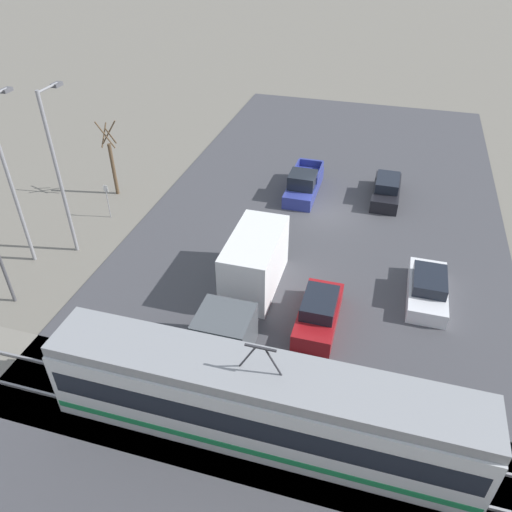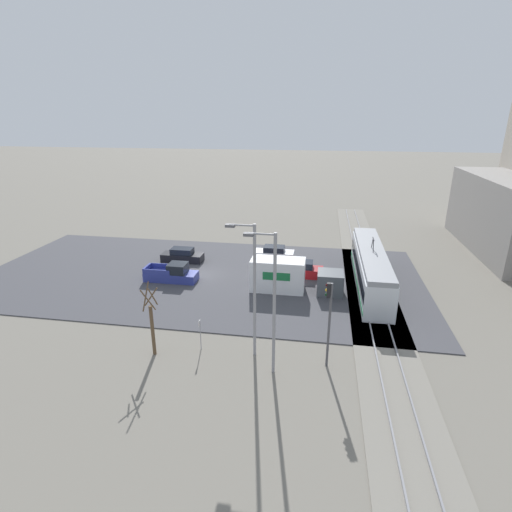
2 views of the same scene
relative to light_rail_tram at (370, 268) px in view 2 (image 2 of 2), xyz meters
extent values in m
plane|color=slate|center=(0.35, -17.01, -1.79)|extent=(320.00, 320.00, 0.00)
cube|color=#424247|center=(0.35, -17.01, -1.75)|extent=(22.23, 44.79, 0.08)
cube|color=gray|center=(0.35, 0.00, -1.75)|extent=(67.60, 4.40, 0.08)
cube|color=gray|center=(0.35, -0.72, -1.64)|extent=(66.24, 0.10, 0.14)
cube|color=gray|center=(0.35, 0.72, -1.64)|extent=(66.24, 0.10, 0.14)
cube|color=silver|center=(0.00, 0.00, -0.17)|extent=(15.85, 2.53, 3.09)
cube|color=black|center=(0.00, 0.00, 0.20)|extent=(15.38, 2.56, 1.03)
cube|color=#1E844C|center=(0.00, 0.00, -1.12)|extent=(15.69, 2.57, 0.29)
cube|color=gray|center=(0.00, 0.00, 1.60)|extent=(15.85, 2.33, 0.44)
cylinder|color=#2D2D33|center=(-0.45, 0.00, 2.37)|extent=(0.66, 0.07, 1.15)
cylinder|color=#2D2D33|center=(0.45, 0.00, 2.37)|extent=(0.66, 0.07, 1.15)
cube|color=#2D2D33|center=(0.00, 0.00, 2.92)|extent=(1.10, 0.08, 0.06)
cube|color=#4C5156|center=(2.69, -3.81, -0.69)|extent=(2.42, 2.36, 2.05)
cube|color=white|center=(2.69, -8.67, -0.20)|extent=(2.42, 5.01, 3.01)
cube|color=#196B38|center=(3.91, -8.67, 0.10)|extent=(0.02, 2.50, 0.75)
cube|color=navy|center=(2.24, -19.37, -1.27)|extent=(1.90, 5.21, 0.87)
cube|color=black|center=(2.24, -18.65, -0.36)|extent=(1.75, 1.77, 0.95)
cube|color=navy|center=(3.12, -20.47, -0.58)|extent=(0.11, 2.60, 0.51)
cube|color=navy|center=(1.36, -20.47, -0.58)|extent=(0.11, 2.60, 0.51)
cube|color=navy|center=(2.24, -21.87, -0.58)|extent=(1.75, 0.21, 0.51)
cube|color=red|center=(2.98, -21.95, -1.01)|extent=(0.14, 0.04, 0.18)
cube|color=black|center=(-3.30, -20.15, -1.27)|extent=(1.74, 4.63, 0.88)
cube|color=black|center=(-3.30, -20.15, -0.51)|extent=(1.50, 2.41, 0.65)
cube|color=maroon|center=(-1.06, -6.65, -1.25)|extent=(1.80, 4.39, 0.92)
cube|color=black|center=(-1.06, -6.65, -0.46)|extent=(1.55, 2.28, 0.67)
cube|color=silver|center=(-6.07, -10.07, -1.31)|extent=(1.90, 4.53, 0.81)
cube|color=black|center=(-6.07, -10.07, -0.60)|extent=(1.63, 2.35, 0.59)
cylinder|color=#47474C|center=(14.21, -4.08, 1.18)|extent=(0.16, 0.16, 5.94)
cube|color=black|center=(14.21, -4.26, 3.67)|extent=(0.28, 0.22, 0.95)
sphere|color=#390606|center=(14.21, -4.38, 3.99)|extent=(0.18, 0.18, 0.18)
sphere|color=yellow|center=(14.21, -4.38, 3.67)|extent=(0.18, 0.18, 0.18)
sphere|color=black|center=(14.21, -4.38, 3.35)|extent=(0.18, 0.18, 0.18)
cylinder|color=brown|center=(14.76, -15.85, 0.05)|extent=(0.24, 0.24, 3.67)
cylinder|color=brown|center=(15.01, -15.85, 2.46)|extent=(0.09, 1.02, 1.41)
cylinder|color=brown|center=(14.76, -15.60, 2.59)|extent=(1.23, 0.09, 1.71)
cylinder|color=brown|center=(14.51, -15.85, 2.46)|extent=(0.09, 1.02, 1.41)
cylinder|color=brown|center=(14.76, -16.10, 2.59)|extent=(1.23, 0.09, 1.71)
cylinder|color=gray|center=(13.66, -8.99, 2.87)|extent=(0.20, 0.20, 9.33)
cylinder|color=gray|center=(13.66, -9.79, 7.42)|extent=(0.12, 1.60, 0.12)
cube|color=#515156|center=(13.66, -10.54, 7.36)|extent=(0.36, 0.60, 0.18)
cylinder|color=gray|center=(15.47, -7.48, 2.89)|extent=(0.20, 0.20, 9.35)
cylinder|color=gray|center=(15.47, -8.28, 7.44)|extent=(0.12, 1.60, 0.12)
cube|color=#515156|center=(15.47, -9.03, 7.38)|extent=(0.36, 0.60, 0.18)
cylinder|color=gray|center=(13.63, -12.85, -0.65)|extent=(0.06, 0.06, 2.28)
cube|color=white|center=(13.63, -12.88, 0.26)|extent=(0.32, 0.02, 0.44)
cube|color=red|center=(13.63, -12.90, 0.26)|extent=(0.31, 0.01, 0.10)
camera|label=1|loc=(-3.05, 11.22, 15.01)|focal=35.00mm
camera|label=2|loc=(37.14, -4.99, 13.85)|focal=28.00mm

